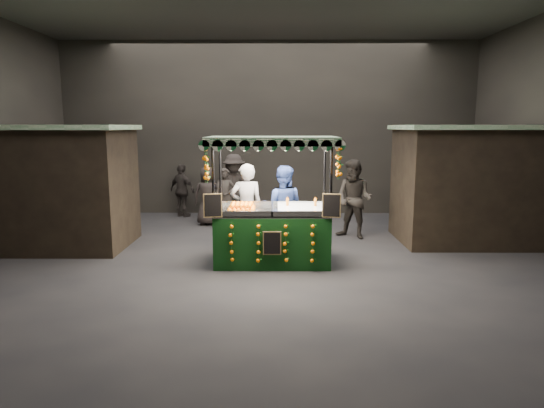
{
  "coord_description": "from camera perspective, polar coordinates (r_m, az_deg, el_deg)",
  "views": [
    {
      "loc": [
        0.18,
        -8.91,
        2.57
      ],
      "look_at": [
        0.13,
        0.08,
        1.08
      ],
      "focal_mm": 31.07,
      "sensor_mm": 36.0,
      "label": 1
    }
  ],
  "objects": [
    {
      "name": "juice_stall",
      "position": [
        8.86,
        0.1,
        -2.54
      ],
      "size": [
        2.46,
        1.45,
        2.38
      ],
      "color": "black",
      "rests_on": "ground"
    },
    {
      "name": "shopper_1",
      "position": [
        10.99,
        9.92,
        0.57
      ],
      "size": [
        1.12,
        1.07,
        1.82
      ],
      "rotation": [
        0.0,
        0.0,
        -0.61
      ],
      "color": "black",
      "rests_on": "ground"
    },
    {
      "name": "shopper_5",
      "position": [
        12.88,
        19.95,
        1.06
      ],
      "size": [
        1.16,
        1.59,
        1.66
      ],
      "rotation": [
        0.0,
        0.0,
        2.06
      ],
      "color": "#2A2622",
      "rests_on": "ground"
    },
    {
      "name": "neighbour_stall_right",
      "position": [
        11.31,
        22.28,
        2.29
      ],
      "size": [
        3.0,
        2.2,
        2.6
      ],
      "color": "black",
      "rests_on": "ground"
    },
    {
      "name": "shopper_3",
      "position": [
        13.08,
        -4.64,
        2.07
      ],
      "size": [
        1.35,
        1.1,
        1.82
      ],
      "rotation": [
        0.0,
        0.0,
        0.42
      ],
      "color": "#292321",
      "rests_on": "ground"
    },
    {
      "name": "shopper_4",
      "position": [
        12.43,
        -7.79,
        1.0
      ],
      "size": [
        0.78,
        0.53,
        1.55
      ],
      "rotation": [
        0.0,
        0.0,
        3.09
      ],
      "color": "black",
      "rests_on": "ground"
    },
    {
      "name": "vendor_grey",
      "position": [
        9.71,
        -3.11,
        -0.45
      ],
      "size": [
        0.72,
        0.52,
        1.82
      ],
      "rotation": [
        0.0,
        0.0,
        3.28
      ],
      "color": "slate",
      "rests_on": "ground"
    },
    {
      "name": "neighbour_stall_left",
      "position": [
        10.99,
        -24.3,
        1.97
      ],
      "size": [
        3.0,
        2.2,
        2.6
      ],
      "color": "black",
      "rests_on": "ground"
    },
    {
      "name": "shopper_2",
      "position": [
        13.69,
        -10.81,
        1.63
      ],
      "size": [
        0.95,
        0.79,
        1.52
      ],
      "rotation": [
        0.0,
        0.0,
        2.57
      ],
      "color": "black",
      "rests_on": "ground"
    },
    {
      "name": "ground",
      "position": [
        9.28,
        -0.78,
        -6.69
      ],
      "size": [
        12.0,
        12.0,
        0.0
      ],
      "primitive_type": "plane",
      "color": "black",
      "rests_on": "ground"
    },
    {
      "name": "shopper_0",
      "position": [
        12.24,
        -5.72,
        0.83
      ],
      "size": [
        0.57,
        0.39,
        1.51
      ],
      "rotation": [
        0.0,
        0.0,
        -0.05
      ],
      "color": "#2B2623",
      "rests_on": "ground"
    },
    {
      "name": "vendor_blue",
      "position": [
        9.84,
        1.32,
        -0.46
      ],
      "size": [
        0.97,
        0.82,
        1.77
      ],
      "rotation": [
        0.0,
        0.0,
        2.95
      ],
      "color": "navy",
      "rests_on": "ground"
    },
    {
      "name": "market_hall",
      "position": [
        8.95,
        -0.83,
        14.6
      ],
      "size": [
        12.1,
        10.1,
        5.05
      ],
      "color": "black",
      "rests_on": "ground"
    }
  ]
}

